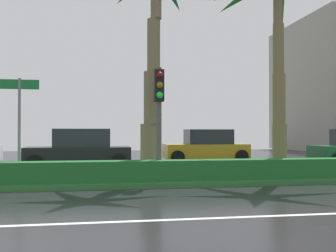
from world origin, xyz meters
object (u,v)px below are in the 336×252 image
at_px(palm_tree_centre, 155,2).
at_px(car_in_traffic_third, 80,150).
at_px(palm_tree_centre_right, 278,3).
at_px(car_in_traffic_fourth, 206,147).
at_px(traffic_signal_median_right, 159,102).
at_px(street_name_sign, 19,115).

height_order(palm_tree_centre, car_in_traffic_third, palm_tree_centre).
distance_m(palm_tree_centre_right, car_in_traffic_fourth, 9.21).
xyz_separation_m(traffic_signal_median_right, car_in_traffic_third, (-2.56, 5.40, -1.66)).
height_order(palm_tree_centre, car_in_traffic_fourth, palm_tree_centre).
relative_size(street_name_sign, car_in_traffic_third, 0.70).
bearing_deg(car_in_traffic_fourth, palm_tree_centre_right, 93.07).
relative_size(car_in_traffic_third, car_in_traffic_fourth, 1.00).
height_order(palm_tree_centre_right, street_name_sign, palm_tree_centre_right).
bearing_deg(palm_tree_centre_right, street_name_sign, -176.68).
xyz_separation_m(palm_tree_centre_right, traffic_signal_median_right, (-4.17, -0.73, -3.47)).
relative_size(palm_tree_centre_right, car_in_traffic_fourth, 1.71).
relative_size(traffic_signal_median_right, car_in_traffic_third, 0.79).
bearing_deg(car_in_traffic_third, traffic_signal_median_right, 115.41).
relative_size(traffic_signal_median_right, street_name_sign, 1.13).
distance_m(palm_tree_centre_right, traffic_signal_median_right, 5.48).
bearing_deg(traffic_signal_median_right, palm_tree_centre, 91.15).
bearing_deg(palm_tree_centre, car_in_traffic_third, 119.12).
height_order(car_in_traffic_third, car_in_traffic_fourth, same).
bearing_deg(street_name_sign, traffic_signal_median_right, -3.63).
xyz_separation_m(traffic_signal_median_right, car_in_traffic_fourth, (3.76, 8.38, -1.66)).
xyz_separation_m(palm_tree_centre, car_in_traffic_third, (-2.55, 4.57, -4.95)).
bearing_deg(palm_tree_centre_right, car_in_traffic_third, 145.32).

